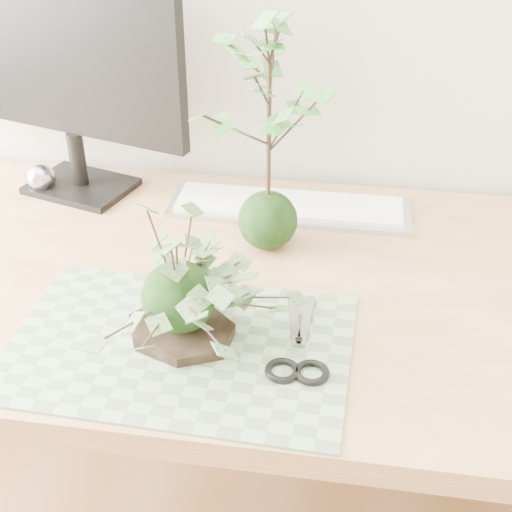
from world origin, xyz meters
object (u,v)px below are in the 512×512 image
ivy_kokedama (176,268)px  keyboard (289,207)px  monitor (65,66)px  maple_kokedama (269,79)px  desk (264,322)px

ivy_kokedama → keyboard: 0.42m
keyboard → monitor: bearing=175.5°
monitor → maple_kokedama: bearing=-5.9°
maple_kokedama → keyboard: size_ratio=0.94×
keyboard → maple_kokedama: bearing=-99.8°
monitor → ivy_kokedama: bearing=-37.9°
keyboard → ivy_kokedama: bearing=-105.6°
desk → ivy_kokedama: ivy_kokedama is taller
desk → monitor: bearing=147.1°
ivy_kokedama → monitor: size_ratio=0.74×
keyboard → monitor: size_ratio=0.95×
ivy_kokedama → monitor: 0.53m
keyboard → monitor: monitor is taller
desk → keyboard: keyboard is taller
desk → keyboard: size_ratio=3.61×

